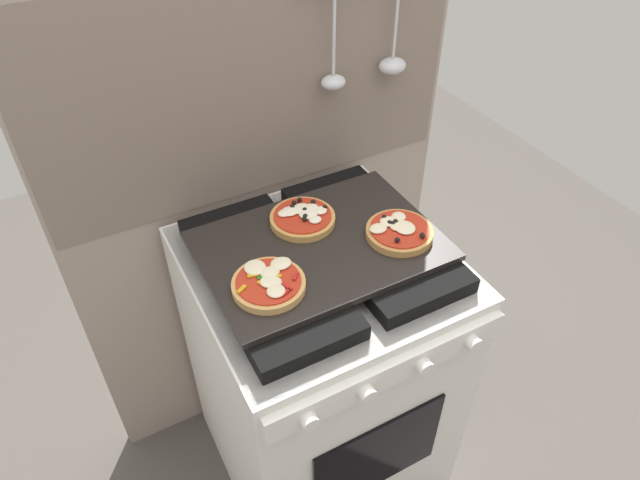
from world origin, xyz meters
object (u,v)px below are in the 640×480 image
at_px(stove, 320,368).
at_px(pizza_center, 304,217).
at_px(pizza_left, 269,283).
at_px(baking_tray, 320,246).
at_px(pizza_right, 399,231).

bearing_deg(stove, pizza_center, 87.32).
height_order(stove, pizza_left, pizza_left).
relative_size(stove, baking_tray, 1.67).
distance_m(baking_tray, pizza_center, 0.09).
xyz_separation_m(pizza_right, pizza_center, (-0.17, 0.15, 0.00)).
relative_size(stove, pizza_left, 5.77).
height_order(stove, pizza_right, pizza_right).
height_order(stove, baking_tray, baking_tray).
xyz_separation_m(baking_tray, pizza_right, (0.17, -0.06, 0.02)).
xyz_separation_m(stove, pizza_center, (0.00, 0.09, 0.48)).
bearing_deg(pizza_left, stove, 23.98).
bearing_deg(pizza_left, pizza_right, 2.04).
distance_m(pizza_left, pizza_right, 0.34).
xyz_separation_m(stove, pizza_right, (0.17, -0.06, 0.48)).
height_order(pizza_right, pizza_center, same).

